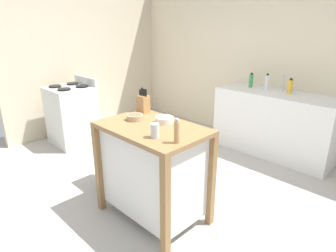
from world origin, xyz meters
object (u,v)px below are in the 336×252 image
at_px(kitchen_island, 153,168).
at_px(bowl_ceramic_wide, 164,120).
at_px(bottle_dish_soap, 290,86).
at_px(knife_block, 143,103).
at_px(bowl_stoneware_deep, 135,117).
at_px(stove, 72,115).
at_px(bottle_hand_soap, 267,82).
at_px(bottle_spray_cleaner, 251,81).
at_px(pepper_grinder, 177,131).
at_px(sink_faucet, 283,83).
at_px(trash_bin, 116,159).
at_px(drinking_cup, 155,131).

distance_m(kitchen_island, bowl_ceramic_wide, 0.46).
bearing_deg(bottle_dish_soap, knife_block, -106.96).
relative_size(bowl_stoneware_deep, stove, 0.15).
xyz_separation_m(bottle_hand_soap, bottle_spray_cleaner, (-0.23, -0.04, -0.01)).
xyz_separation_m(pepper_grinder, bottle_hand_soap, (-0.49, 2.38, -0.04)).
bearing_deg(knife_block, kitchen_island, -30.95).
distance_m(bowl_ceramic_wide, bottle_dish_soap, 2.13).
height_order(knife_block, bowl_ceramic_wide, knife_block).
height_order(bowl_stoneware_deep, sink_faucet, sink_faucet).
height_order(bowl_stoneware_deep, trash_bin, bowl_stoneware_deep).
xyz_separation_m(bottle_hand_soap, stove, (-2.14, -1.90, -0.54)).
relative_size(bowl_ceramic_wide, bottle_dish_soap, 0.81).
relative_size(trash_bin, stove, 0.63).
bearing_deg(pepper_grinder, bottle_hand_soap, 101.55).
relative_size(drinking_cup, bottle_dish_soap, 0.56).
height_order(kitchen_island, bottle_hand_soap, bottle_hand_soap).
height_order(kitchen_island, bowl_ceramic_wide, bowl_ceramic_wide).
relative_size(knife_block, pepper_grinder, 1.27).
height_order(trash_bin, bottle_hand_soap, bottle_hand_soap).
bearing_deg(knife_block, bowl_stoneware_deep, -59.67).
xyz_separation_m(bowl_stoneware_deep, drinking_cup, (0.45, -0.17, 0.03)).
height_order(bowl_stoneware_deep, pepper_grinder, pepper_grinder).
xyz_separation_m(bowl_stoneware_deep, stove, (-1.98, 0.36, -0.51)).
distance_m(knife_block, bowl_ceramic_wide, 0.39).
bearing_deg(bowl_stoneware_deep, bottle_hand_soap, 85.91).
xyz_separation_m(bowl_ceramic_wide, bottle_spray_cleaner, (-0.32, 2.09, 0.02)).
bearing_deg(bottle_hand_soap, bowl_stoneware_deep, -94.09).
distance_m(bowl_stoneware_deep, trash_bin, 0.81).
bearing_deg(trash_bin, bowl_ceramic_wide, 3.50).
relative_size(pepper_grinder, bottle_spray_cleaner, 0.92).
distance_m(kitchen_island, bottle_hand_soap, 2.31).
height_order(bowl_ceramic_wide, sink_faucet, sink_faucet).
bearing_deg(knife_block, drinking_cup, -33.23).
bearing_deg(bowl_stoneware_deep, stove, 169.74).
relative_size(bowl_stoneware_deep, bowl_ceramic_wide, 0.94).
height_order(trash_bin, bottle_spray_cleaner, bottle_spray_cleaner).
bearing_deg(pepper_grinder, knife_block, 156.50).
bearing_deg(pepper_grinder, drinking_cup, -167.94).
relative_size(knife_block, trash_bin, 0.39).
relative_size(pepper_grinder, stove, 0.20).
relative_size(drinking_cup, stove, 0.11).
bearing_deg(bottle_dish_soap, trash_bin, -114.42).
height_order(bottle_spray_cleaner, stove, bottle_spray_cleaner).
bearing_deg(pepper_grinder, bowl_ceramic_wide, 147.03).
bearing_deg(bowl_stoneware_deep, trash_bin, 169.64).
xyz_separation_m(sink_faucet, stove, (-2.36, -1.95, -0.54)).
bearing_deg(bowl_stoneware_deep, pepper_grinder, -10.83).
height_order(bottle_hand_soap, bottle_dish_soap, bottle_hand_soap).
bearing_deg(trash_bin, drinking_cup, -15.20).
relative_size(drinking_cup, bottle_spray_cleaner, 0.54).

